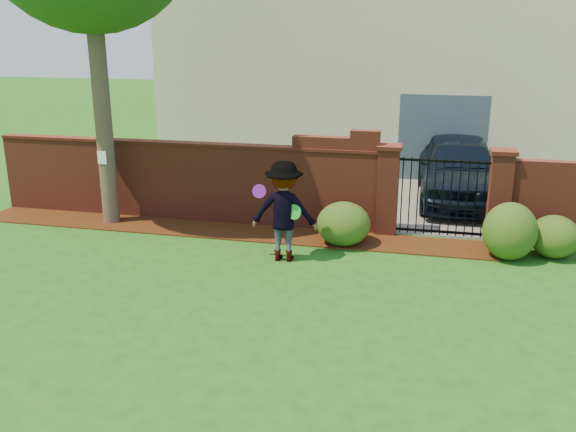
% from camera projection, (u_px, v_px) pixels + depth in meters
% --- Properties ---
extents(ground, '(80.00, 80.00, 0.01)m').
position_uv_depth(ground, '(213.00, 301.00, 9.80)').
color(ground, '#205A16').
rests_on(ground, ground).
extents(mulch_bed, '(11.10, 1.08, 0.03)m').
position_uv_depth(mulch_bed, '(224.00, 231.00, 13.11)').
color(mulch_bed, '#351A09').
rests_on(mulch_bed, ground).
extents(brick_wall, '(8.70, 0.31, 2.16)m').
position_uv_depth(brick_wall, '(187.00, 179.00, 13.69)').
color(brick_wall, maroon).
rests_on(brick_wall, ground).
extents(pillar_left, '(0.50, 0.50, 1.88)m').
position_uv_depth(pillar_left, '(388.00, 189.00, 12.72)').
color(pillar_left, maroon).
rests_on(pillar_left, ground).
extents(pillar_right, '(0.50, 0.50, 1.88)m').
position_uv_depth(pillar_right, '(499.00, 196.00, 12.24)').
color(pillar_right, maroon).
rests_on(pillar_right, ground).
extents(iron_gate, '(1.78, 0.03, 1.60)m').
position_uv_depth(iron_gate, '(442.00, 197.00, 12.51)').
color(iron_gate, black).
rests_on(iron_gate, ground).
extents(driveway, '(3.20, 8.00, 0.01)m').
position_uv_depth(driveway, '(439.00, 190.00, 16.48)').
color(driveway, slate).
rests_on(driveway, ground).
extents(house, '(12.40, 6.40, 6.30)m').
position_uv_depth(house, '(366.00, 60.00, 19.82)').
color(house, beige).
rests_on(house, ground).
extents(car, '(2.11, 4.84, 1.63)m').
position_uv_depth(car, '(460.00, 171.00, 14.99)').
color(car, black).
rests_on(car, ground).
extents(paper_notice, '(0.20, 0.01, 0.28)m').
position_uv_depth(paper_notice, '(102.00, 158.00, 13.13)').
color(paper_notice, white).
rests_on(paper_notice, tree).
extents(shrub_left, '(1.06, 1.06, 0.87)m').
position_uv_depth(shrub_left, '(343.00, 224.00, 12.20)').
color(shrub_left, '#244C16').
rests_on(shrub_left, ground).
extents(shrub_middle, '(0.99, 0.99, 1.09)m').
position_uv_depth(shrub_middle, '(510.00, 231.00, 11.41)').
color(shrub_middle, '#244C16').
rests_on(shrub_middle, ground).
extents(shrub_right, '(0.91, 0.91, 0.81)m').
position_uv_depth(shrub_right, '(554.00, 237.00, 11.55)').
color(shrub_right, '#244C16').
rests_on(shrub_right, ground).
extents(man, '(1.24, 0.76, 1.87)m').
position_uv_depth(man, '(283.00, 212.00, 11.25)').
color(man, gray).
rests_on(man, ground).
extents(frisbee_purple, '(0.26, 0.11, 0.25)m').
position_uv_depth(frisbee_purple, '(259.00, 191.00, 11.14)').
color(frisbee_purple, purple).
rests_on(frisbee_purple, man).
extents(frisbee_green, '(0.29, 0.15, 0.28)m').
position_uv_depth(frisbee_green, '(294.00, 212.00, 11.08)').
color(frisbee_green, green).
rests_on(frisbee_green, man).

